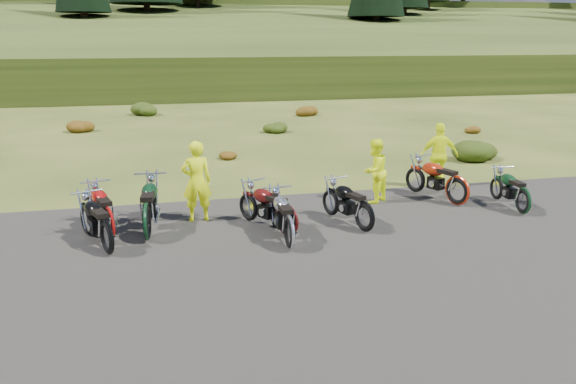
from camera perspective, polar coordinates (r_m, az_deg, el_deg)
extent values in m
plane|color=#344115|center=(11.67, 1.32, -5.81)|extent=(300.00, 300.00, 0.00)
cube|color=black|center=(9.91, 4.27, -9.88)|extent=(20.00, 12.00, 0.04)
cube|color=#283712|center=(120.63, -12.26, 13.09)|extent=(300.00, 90.00, 9.17)
cylinder|color=black|center=(60.87, -19.94, 15.93)|extent=(0.70, 0.70, 2.20)
cylinder|color=black|center=(66.58, -14.11, 17.29)|extent=(0.70, 0.70, 2.20)
cylinder|color=black|center=(72.86, -9.18, 18.29)|extent=(0.70, 0.70, 2.20)
cylinder|color=black|center=(64.10, 8.86, 16.39)|extent=(0.70, 0.70, 2.20)
cylinder|color=black|center=(72.01, 11.68, 17.09)|extent=(0.70, 0.70, 2.20)
cylinder|color=black|center=(80.05, 13.96, 17.63)|extent=(0.70, 0.70, 2.20)
cylinder|color=black|center=(88.19, 15.82, 18.04)|extent=(0.70, 0.70, 2.20)
ellipsoid|color=#6C2F0D|center=(27.61, -20.42, 6.47)|extent=(1.30, 1.30, 0.77)
ellipsoid|color=#1B330C|center=(32.65, -14.28, 8.34)|extent=(1.56, 1.56, 0.92)
ellipsoid|color=#6C2F0D|center=(20.27, -6.34, 3.95)|extent=(0.77, 0.77, 0.45)
ellipsoid|color=#1B330C|center=(25.87, -1.39, 6.71)|extent=(1.03, 1.03, 0.61)
ellipsoid|color=#6C2F0D|center=(31.64, 1.80, 8.45)|extent=(1.30, 1.30, 0.77)
ellipsoid|color=#1B330C|center=(21.15, 18.58, 4.37)|extent=(1.56, 1.56, 0.92)
ellipsoid|color=#6C2F0D|center=(27.14, 17.97, 6.21)|extent=(0.77, 0.77, 0.45)
imported|color=#DCEE0C|center=(13.28, -9.26, 0.96)|extent=(0.73, 0.51, 1.91)
imported|color=#DCEE0C|center=(14.80, 8.76, 2.02)|extent=(1.04, 1.00, 1.68)
imported|color=#DCEE0C|center=(16.72, 15.10, 3.53)|extent=(1.16, 0.64, 1.87)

